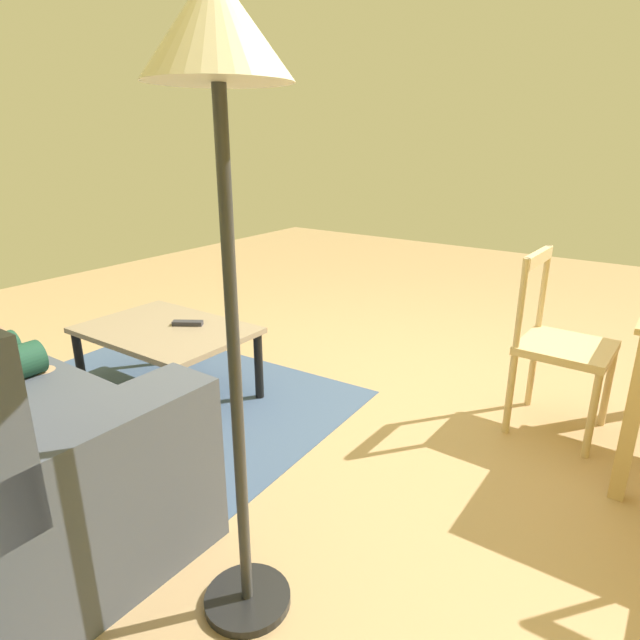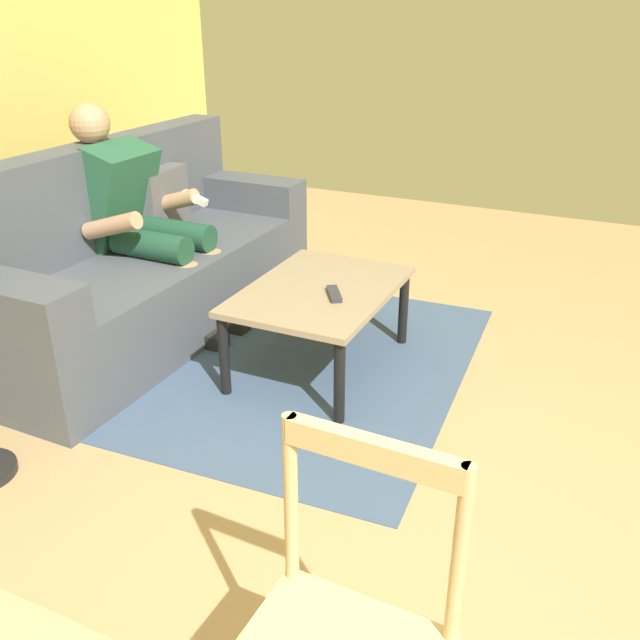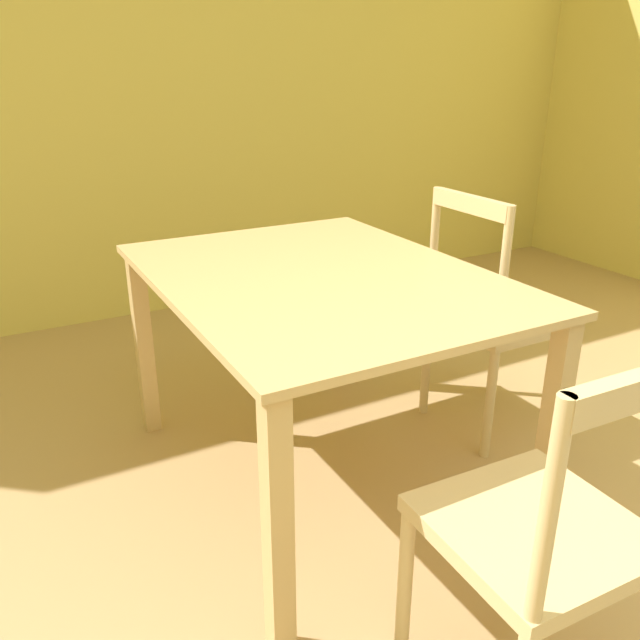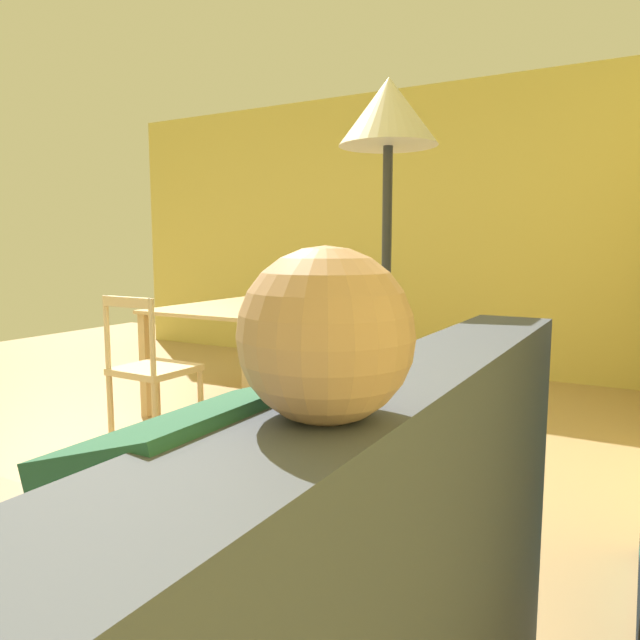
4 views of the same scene
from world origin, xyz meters
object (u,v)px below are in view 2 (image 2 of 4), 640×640
Objects in this scene: person_lounging at (139,216)px; coffee_table at (320,298)px; couch at (140,266)px; tv_remote at (334,294)px.

coffee_table is at bearing -93.27° from person_lounging.
person_lounging reaches higher than coffee_table.
couch reaches higher than coffee_table.
couch is 12.97× the size of tv_remote.
person_lounging is (0.03, 0.00, 0.27)m from couch.
coffee_table is 5.49× the size of tv_remote.
person_lounging is 1.14m from coffee_table.
tv_remote reaches higher than coffee_table.
person_lounging is at bearing 86.73° from coffee_table.
tv_remote is (-0.10, -1.21, 0.08)m from couch.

